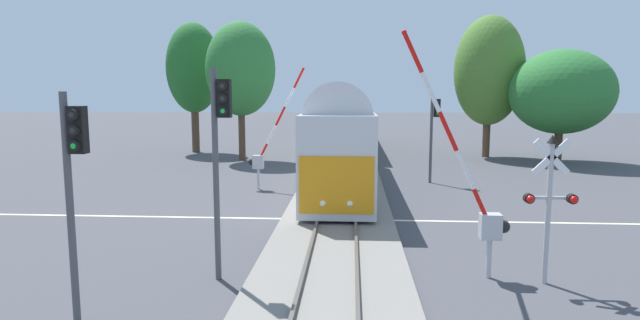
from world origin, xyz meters
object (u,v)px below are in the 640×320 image
(crossing_signal_mast, at_px, (550,194))
(crossing_gate_far, at_px, (263,151))
(traffic_signal_median, at_px, (220,140))
(pine_left_background, at_px, (194,69))
(oak_far_right, at_px, (489,71))
(traffic_signal_far_side, at_px, (434,123))
(maple_right_background, at_px, (561,92))
(crossing_gate_near, at_px, (480,202))
(oak_behind_train, at_px, (241,69))
(traffic_signal_near_left, at_px, (73,171))
(commuter_train, at_px, (344,124))

(crossing_signal_mast, distance_m, crossing_gate_far, 16.18)
(traffic_signal_median, bearing_deg, pine_left_background, 108.34)
(crossing_signal_mast, bearing_deg, oak_far_right, 78.92)
(crossing_signal_mast, relative_size, traffic_signal_far_side, 0.80)
(crossing_signal_mast, distance_m, maple_right_background, 26.52)
(crossing_gate_near, xyz_separation_m, oak_behind_train, (-11.71, 23.96, 4.62))
(traffic_signal_near_left, xyz_separation_m, oak_far_right, (16.45, 30.67, 3.29))
(commuter_train, xyz_separation_m, crossing_gate_far, (-4.07, -10.30, -0.75))
(crossing_signal_mast, bearing_deg, commuter_train, 103.89)
(crossing_gate_near, bearing_deg, crossing_gate_far, 123.01)
(crossing_gate_near, relative_size, traffic_signal_far_side, 1.34)
(traffic_signal_median, height_order, oak_behind_train, oak_behind_train)
(crossing_gate_near, height_order, traffic_signal_far_side, crossing_gate_near)
(crossing_signal_mast, bearing_deg, oak_behind_train, 118.83)
(commuter_train, relative_size, crossing_gate_near, 5.85)
(traffic_signal_median, height_order, oak_far_right, oak_far_right)
(traffic_signal_far_side, distance_m, maple_right_background, 13.92)
(commuter_train, relative_size, traffic_signal_far_side, 7.82)
(oak_far_right, bearing_deg, traffic_signal_median, -116.85)
(oak_behind_train, bearing_deg, commuter_train, -8.67)
(commuter_train, relative_size, crossing_signal_mast, 9.83)
(maple_right_background, xyz_separation_m, pine_left_background, (-28.22, 4.81, 1.95))
(oak_far_right, bearing_deg, maple_right_background, -34.61)
(traffic_signal_far_side, distance_m, oak_far_right, 13.95)
(oak_far_right, bearing_deg, traffic_signal_near_left, -118.22)
(traffic_signal_far_side, bearing_deg, traffic_signal_median, -117.27)
(crossing_gate_far, height_order, traffic_signal_median, crossing_gate_far)
(commuter_train, distance_m, maple_right_background, 15.71)
(traffic_signal_far_side, height_order, oak_behind_train, oak_behind_train)
(maple_right_background, bearing_deg, commuter_train, -174.99)
(maple_right_background, bearing_deg, traffic_signal_near_left, -126.97)
(traffic_signal_median, distance_m, oak_behind_train, 25.18)
(crossing_gate_near, distance_m, oak_behind_train, 27.07)
(pine_left_background, bearing_deg, traffic_signal_far_side, -37.99)
(crossing_gate_far, bearing_deg, commuter_train, 68.43)
(crossing_gate_far, height_order, pine_left_background, pine_left_background)
(commuter_train, relative_size, maple_right_background, 4.83)
(commuter_train, xyz_separation_m, traffic_signal_near_left, (-5.33, -26.30, 0.63))
(commuter_train, distance_m, crossing_gate_far, 11.10)
(commuter_train, height_order, maple_right_background, maple_right_background)
(traffic_signal_near_left, height_order, traffic_signal_far_side, traffic_signal_near_left)
(crossing_gate_near, xyz_separation_m, traffic_signal_median, (-6.98, -0.60, 1.70))
(oak_far_right, bearing_deg, crossing_signal_mast, -101.08)
(crossing_gate_near, relative_size, traffic_signal_near_left, 1.32)
(crossing_gate_near, bearing_deg, traffic_signal_near_left, -159.53)
(crossing_signal_mast, height_order, traffic_signal_median, traffic_signal_median)
(crossing_gate_near, height_order, pine_left_background, pine_left_background)
(crossing_gate_far, xyz_separation_m, oak_behind_train, (-3.59, 11.47, 4.71))
(commuter_train, bearing_deg, crossing_gate_far, -111.57)
(traffic_signal_median, xyz_separation_m, pine_left_background, (-9.80, 29.55, 3.22))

